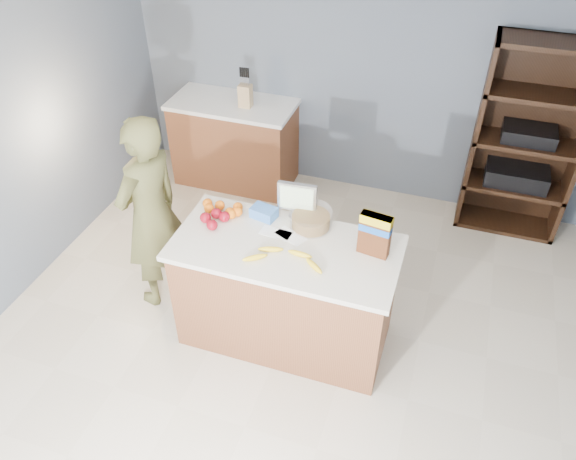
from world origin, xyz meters
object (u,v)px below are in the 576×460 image
(counter_peninsula, at_px, (286,296))
(shelving_unit, at_px, (525,143))
(cereal_box, at_px, (375,232))
(tv, at_px, (297,199))
(person, at_px, (151,215))

(counter_peninsula, distance_m, shelving_unit, 2.61)
(cereal_box, bearing_deg, tv, 159.78)
(shelving_unit, bearing_deg, cereal_box, -116.75)
(counter_peninsula, xyz_separation_m, person, (-1.12, 0.12, 0.40))
(tv, distance_m, cereal_box, 0.64)
(counter_peninsula, distance_m, tv, 0.73)
(counter_peninsula, relative_size, tv, 5.53)
(person, bearing_deg, shelving_unit, 140.89)
(person, xyz_separation_m, cereal_box, (1.69, -0.00, 0.27))
(tv, relative_size, cereal_box, 0.90)
(shelving_unit, relative_size, tv, 6.38)
(person, relative_size, cereal_box, 5.20)
(counter_peninsula, xyz_separation_m, tv, (-0.03, 0.34, 0.64))
(counter_peninsula, relative_size, person, 0.96)
(person, height_order, tv, person)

